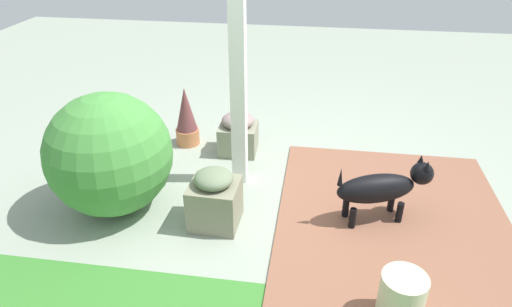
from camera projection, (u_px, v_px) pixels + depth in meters
name	position (u px, v px, depth m)	size (l,w,h in m)	color
ground_plane	(285.00, 198.00, 3.81)	(12.00, 12.00, 0.00)	gray
brick_path	(395.00, 229.00, 3.44)	(1.80, 2.40, 0.02)	brown
porch_pillar	(238.00, 68.00, 3.57)	(0.12, 0.12, 2.08)	white
stone_planter_nearest	(238.00, 133.00, 4.43)	(0.37, 0.35, 0.41)	gray
stone_planter_mid	(215.00, 199.00, 3.42)	(0.38, 0.37, 0.48)	gray
round_shrub	(110.00, 154.00, 3.48)	(0.98, 0.98, 0.98)	#42883A
terracotta_pot_spiky	(186.00, 118.00, 4.53)	(0.24, 0.24, 0.61)	#C9784C
dog	(383.00, 187.00, 3.41)	(0.76, 0.41, 0.53)	black
ceramic_urn	(401.00, 299.00, 2.63)	(0.27, 0.27, 0.34)	beige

